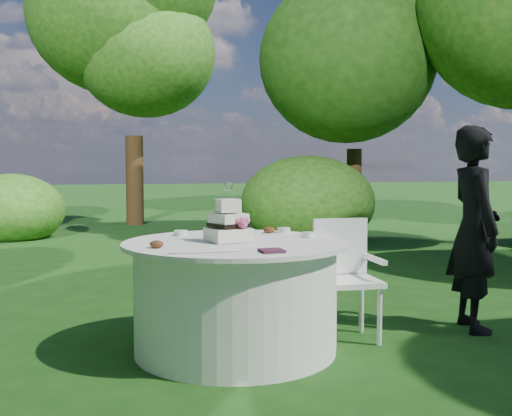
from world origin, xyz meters
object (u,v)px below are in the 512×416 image
at_px(napkins, 272,251).
at_px(table, 235,296).
at_px(guest, 474,228).
at_px(cake, 229,225).
at_px(chair, 345,269).

xyz_separation_m(napkins, table, (-0.09, 0.57, -0.39)).
xyz_separation_m(guest, cake, (-1.98, -0.02, 0.08)).
relative_size(napkins, guest, 0.09).
xyz_separation_m(napkins, cake, (-0.13, 0.58, 0.10)).
distance_m(napkins, chair, 1.06).
distance_m(table, cake, 0.50).
height_order(napkins, chair, chair).
distance_m(guest, cake, 1.99).
relative_size(napkins, chair, 0.16).
height_order(napkins, table, napkins).
bearing_deg(cake, napkins, -76.82).
bearing_deg(chair, guest, -3.53).
relative_size(cake, chair, 0.46).
bearing_deg(chair, table, -173.67).
bearing_deg(napkins, guest, 17.90).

